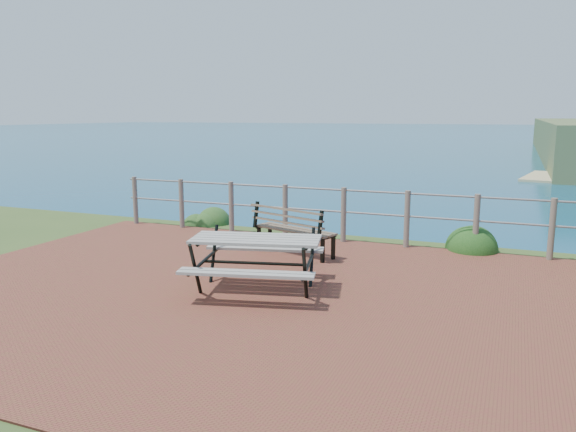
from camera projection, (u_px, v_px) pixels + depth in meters
name	position (u px, v px, depth m)	size (l,w,h in m)	color
ground	(269.00, 297.00, 7.25)	(10.00, 7.00, 0.12)	brown
ocean	(510.00, 121.00, 189.48)	(1200.00, 1200.00, 0.00)	#136174
safety_railing	(344.00, 212.00, 10.20)	(9.40, 0.10, 1.00)	#6B5B4C
picnic_table	(256.00, 258.00, 7.41)	(1.79, 1.42, 0.71)	gray
park_bench	(295.00, 222.00, 9.29)	(1.54, 0.84, 0.84)	brown
shrub_lip_west	(205.00, 225.00, 11.90)	(0.78, 0.78, 0.52)	#224F1D
shrub_lip_east	(481.00, 249.00, 9.83)	(0.87, 0.87, 0.65)	#164314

